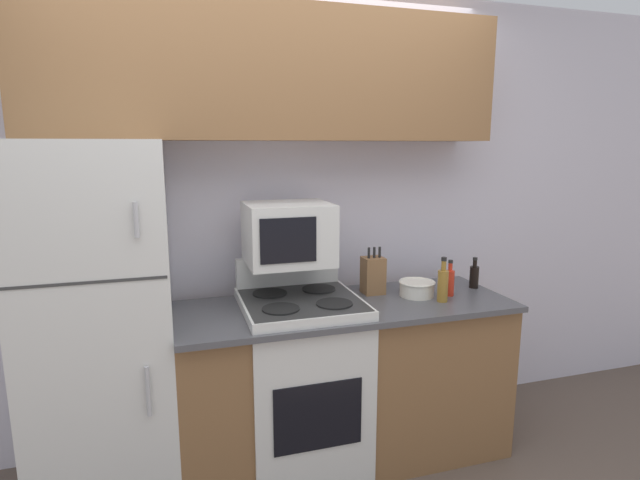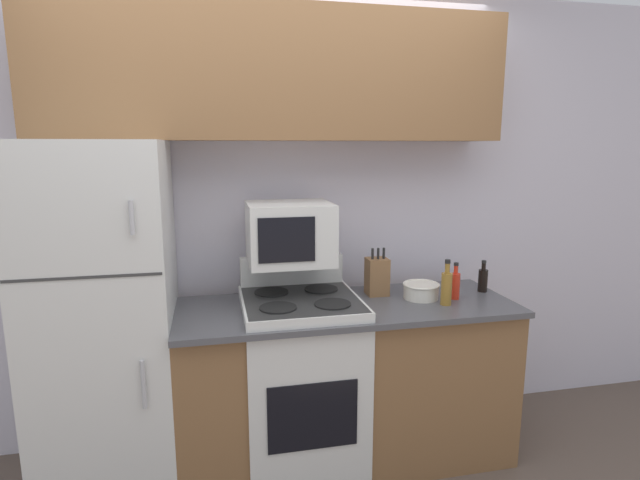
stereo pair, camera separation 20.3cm
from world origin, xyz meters
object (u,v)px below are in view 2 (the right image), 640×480
at_px(refrigerator, 107,321).
at_px(microwave, 290,233).
at_px(bottle_hot_sauce, 455,285).
at_px(bowl, 421,290).
at_px(bottle_vinegar, 446,287).
at_px(knife_block, 377,276).
at_px(bottle_soy_sauce, 483,279).
at_px(stove, 301,380).

xyz_separation_m(refrigerator, microwave, (0.91, 0.05, 0.39)).
bearing_deg(microwave, refrigerator, -177.13).
height_order(microwave, bottle_hot_sauce, microwave).
xyz_separation_m(bowl, bottle_vinegar, (0.08, -0.13, 0.05)).
relative_size(refrigerator, bottle_vinegar, 7.17).
relative_size(refrigerator, bottle_hot_sauce, 8.61).
height_order(knife_block, bottle_vinegar, knife_block).
distance_m(refrigerator, bowl, 1.61).
bearing_deg(bottle_soy_sauce, bottle_vinegar, -150.54).
relative_size(bottle_vinegar, bottle_hot_sauce, 1.20).
distance_m(stove, bottle_vinegar, 0.90).
bearing_deg(bottle_soy_sauce, bottle_hot_sauce, -157.08).
xyz_separation_m(knife_block, bottle_vinegar, (0.29, -0.25, -0.01)).
bearing_deg(bottle_soy_sauce, microwave, 177.54).
distance_m(bottle_soy_sauce, bottle_hot_sauce, 0.24).
xyz_separation_m(refrigerator, knife_block, (1.39, 0.07, 0.13)).
bearing_deg(microwave, bottle_vinegar, -15.87).
height_order(microwave, knife_block, microwave).
xyz_separation_m(stove, microwave, (-0.04, 0.10, 0.77)).
bearing_deg(bottle_hot_sauce, bottle_soy_sauce, 22.92).
relative_size(microwave, knife_block, 1.62).
distance_m(bowl, bottle_soy_sauce, 0.40).
bearing_deg(bowl, bottle_vinegar, -57.42).
height_order(refrigerator, bowl, refrigerator).
bearing_deg(refrigerator, bottle_vinegar, -5.98).
xyz_separation_m(bottle_soy_sauce, bottle_hot_sauce, (-0.22, -0.09, 0.01)).
height_order(refrigerator, knife_block, refrigerator).
height_order(stove, bottle_hot_sauce, stove).
xyz_separation_m(microwave, bowl, (0.70, -0.09, -0.32)).
xyz_separation_m(microwave, bottle_vinegar, (0.78, -0.22, -0.27)).
bearing_deg(refrigerator, bottle_hot_sauce, -3.01).
distance_m(bottle_soy_sauce, bottle_vinegar, 0.36).
relative_size(bottle_soy_sauce, bottle_vinegar, 0.75).
bearing_deg(refrigerator, stove, -3.58).
xyz_separation_m(stove, bottle_hot_sauce, (0.84, -0.03, 0.48)).
bearing_deg(stove, bottle_vinegar, -8.99).
height_order(microwave, bottle_vinegar, microwave).
xyz_separation_m(stove, knife_block, (0.45, 0.13, 0.51)).
bearing_deg(bottle_vinegar, bottle_soy_sauce, 29.46).
bearing_deg(bottle_hot_sauce, knife_block, 156.92).
bearing_deg(bottle_hot_sauce, bottle_vinegar, -138.03).
height_order(stove, bottle_soy_sauce, stove).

